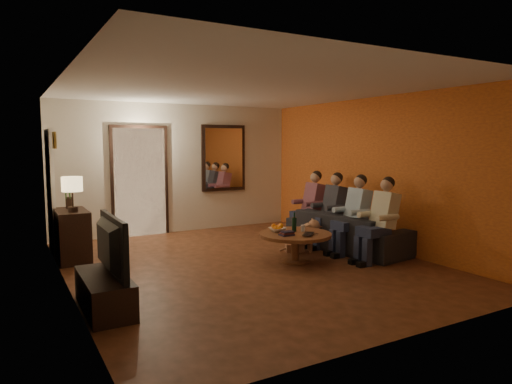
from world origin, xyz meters
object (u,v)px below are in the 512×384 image
dresser (72,235)px  laptop (311,235)px  dog (301,235)px  coffee_table (295,247)px  sofa (347,231)px  wine_bottle (294,222)px  bowl (277,230)px  tv_stand (105,293)px  person_b (355,218)px  person_a (381,223)px  person_c (331,213)px  table_lamp (72,194)px  tv (103,246)px  person_d (311,209)px

dresser → laptop: (3.05, -2.06, 0.07)m
dog → coffee_table: size_ratio=0.51×
sofa → wine_bottle: (-1.20, -0.17, 0.29)m
coffee_table → laptop: laptop is taller
bowl → wine_bottle: size_ratio=0.84×
tv_stand → wine_bottle: 3.12m
person_b → person_a: bearing=-90.0°
person_b → person_c: 0.60m
dresser → coffee_table: 3.44m
dog → sofa: bearing=7.3°
table_lamp → coffee_table: table_lamp is taller
tv → bowl: tv is taller
sofa → tv: bearing=94.6°
table_lamp → bowl: bearing=-25.8°
tv → dog: size_ratio=2.00×
person_d → dresser: bearing=171.5°
person_b → wine_bottle: person_b is taller
sofa → table_lamp: bearing=64.9°
tv_stand → person_b: bearing=8.8°
person_b → coffee_table: bearing=178.3°
dresser → laptop: size_ratio=2.68×
tv_stand → dog: (3.40, 1.18, 0.09)m
dresser → person_c: 4.27m
person_a → person_d: size_ratio=1.00×
tv_stand → person_a: size_ratio=0.96×
person_b → laptop: person_b is taller
tv → person_c: bearing=-73.2°
dog → laptop: bearing=-90.5°
tv_stand → person_d: size_ratio=0.96×
table_lamp → laptop: 3.61m
person_c → bowl: (-1.33, -0.35, -0.12)m
tv_stand → sofa: sofa is taller
sofa → person_a: (-0.10, -0.90, 0.28)m
sofa → person_d: size_ratio=1.83×
dog → wine_bottle: (-0.41, -0.40, 0.32)m
dresser → person_b: 4.48m
tv → sofa: size_ratio=0.51×
table_lamp → tv_stand: bearing=-90.0°
person_a → wine_bottle: person_a is taller
dresser → dog: 3.64m
dog → wine_bottle: bearing=-111.2°
table_lamp → wine_bottle: table_lamp is taller
dresser → person_b: bearing=-23.9°
coffee_table → tv_stand: bearing=-167.2°
tv_stand → wine_bottle: (3.00, 0.77, 0.41)m
tv → dog: bearing=-71.0°
table_lamp → sofa: table_lamp is taller
person_c → laptop: size_ratio=3.65×
person_d → person_a: bearing=-90.0°
laptop → table_lamp: bearing=104.4°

